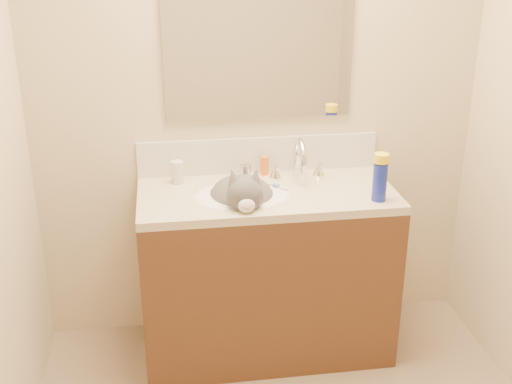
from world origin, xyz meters
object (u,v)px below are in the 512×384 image
object	(u,v)px
cat	(243,200)
amber_bottle	(265,166)
spray_can	(380,182)
silver_jar	(245,171)
vanity_cabinet	(267,275)
pill_bottle	(177,172)
basin	(243,209)
faucet	(299,162)

from	to	relation	value
cat	amber_bottle	bearing A→B (deg)	62.48
spray_can	silver_jar	bearing A→B (deg)	145.73
amber_bottle	spray_can	world-z (taller)	spray_can
vanity_cabinet	cat	size ratio (longest dim) A/B	2.70
spray_can	amber_bottle	bearing A→B (deg)	138.96
cat	pill_bottle	size ratio (longest dim) A/B	4.08
silver_jar	spray_can	world-z (taller)	spray_can
vanity_cabinet	basin	size ratio (longest dim) A/B	2.67
faucet	pill_bottle	distance (m)	0.59
silver_jar	vanity_cabinet	bearing A→B (deg)	-69.25
basin	amber_bottle	xyz separation A→B (m)	(0.14, 0.25, 0.12)
faucet	silver_jar	distance (m)	0.27
vanity_cabinet	faucet	xyz separation A→B (m)	(0.18, 0.14, 0.54)
vanity_cabinet	basin	distance (m)	0.40
basin	pill_bottle	xyz separation A→B (m)	(-0.29, 0.20, 0.12)
silver_jar	amber_bottle	size ratio (longest dim) A/B	0.64
cat	basin	bearing A→B (deg)	96.30
silver_jar	cat	bearing A→B (deg)	-100.49
cat	spray_can	xyz separation A→B (m)	(0.60, -0.14, 0.11)
faucet	vanity_cabinet	bearing A→B (deg)	-142.71
faucet	cat	bearing A→B (deg)	-150.08
basin	faucet	xyz separation A→B (m)	(0.30, 0.17, 0.16)
basin	silver_jar	bearing A→B (deg)	79.18
pill_bottle	silver_jar	size ratio (longest dim) A/B	1.80
silver_jar	amber_bottle	world-z (taller)	amber_bottle
basin	pill_bottle	distance (m)	0.37
faucet	cat	size ratio (longest dim) A/B	0.63
vanity_cabinet	amber_bottle	world-z (taller)	amber_bottle
vanity_cabinet	faucet	size ratio (longest dim) A/B	4.29
pill_bottle	spray_can	distance (m)	0.95
vanity_cabinet	silver_jar	world-z (taller)	silver_jar
pill_bottle	silver_jar	distance (m)	0.33
silver_jar	spray_can	xyz separation A→B (m)	(0.56, -0.38, 0.06)
silver_jar	amber_bottle	xyz separation A→B (m)	(0.10, 0.02, 0.02)
vanity_cabinet	silver_jar	bearing A→B (deg)	110.75
vanity_cabinet	spray_can	bearing A→B (deg)	-20.37
vanity_cabinet	faucet	distance (m)	0.58
vanity_cabinet	spray_can	world-z (taller)	spray_can
cat	silver_jar	distance (m)	0.25
basin	pill_bottle	bearing A→B (deg)	145.22
cat	amber_bottle	size ratio (longest dim) A/B	4.67
pill_bottle	silver_jar	bearing A→B (deg)	5.19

